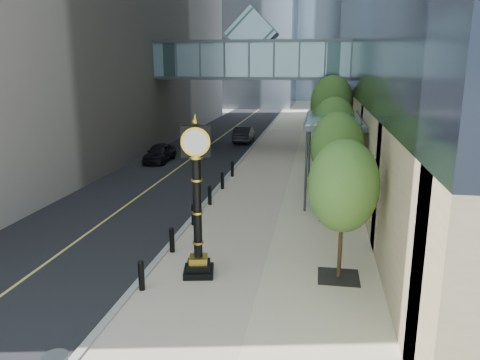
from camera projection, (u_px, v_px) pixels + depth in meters
name	position (u px, v px, depth m)	size (l,w,h in m)	color
ground	(217.00, 314.00, 13.73)	(320.00, 320.00, 0.00)	gray
road	(232.00, 129.00, 53.15)	(8.00, 180.00, 0.02)	black
sidewalk	(303.00, 130.00, 51.85)	(8.00, 180.00, 0.06)	tan
curb	(267.00, 130.00, 52.50)	(0.25, 180.00, 0.07)	gray
skywalk	(252.00, 57.00, 39.17)	(17.00, 4.20, 5.80)	slate
entrance_canopy	(333.00, 120.00, 25.56)	(3.00, 8.00, 4.38)	#383F44
bollard_row	(202.00, 205.00, 22.66)	(0.20, 16.20, 0.90)	black
street_trees	(333.00, 119.00, 29.51)	(3.10, 28.52, 6.37)	black
street_clock	(197.00, 210.00, 15.66)	(1.19, 1.19, 5.41)	black
pedestrian	(318.00, 179.00, 26.26)	(0.60, 0.39, 1.63)	beige
car_near	(160.00, 153.00, 35.05)	(1.62, 4.02, 1.37)	black
car_far	(244.00, 134.00, 44.11)	(1.56, 4.49, 1.48)	black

